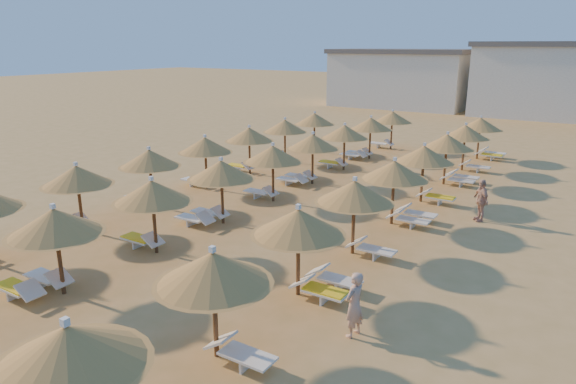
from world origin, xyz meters
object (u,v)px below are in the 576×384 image
Objects in this scene: beachgoer_c at (481,200)px; beachgoer_a at (354,305)px; parasol_row_east at (354,193)px; parasol_row_west at (221,171)px.

beachgoer_c is 1.02× the size of beachgoer_a.
parasol_row_east and parasol_row_west have the same top height.
beachgoer_c is (2.92, 5.95, -1.31)m from parasol_row_east.
beachgoer_a is at bearing -43.13° from beachgoer_c.
parasol_row_west is at bearing 180.00° from parasol_row_east.
parasol_row_east is at bearing -66.05° from beachgoer_c.
parasol_row_west is 22.29× the size of beachgoer_c.
beachgoer_a is at bearing -64.14° from parasol_row_east.
parasol_row_east is 22.29× the size of beachgoer_c.
beachgoer_c is (8.73, 5.95, -1.31)m from parasol_row_west.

